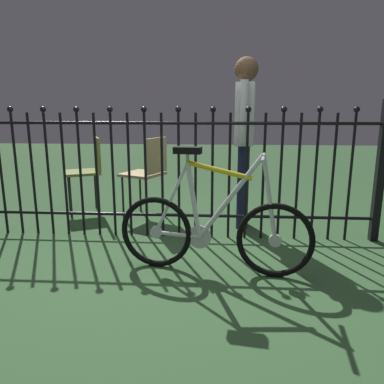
{
  "coord_description": "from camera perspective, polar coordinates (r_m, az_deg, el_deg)",
  "views": [
    {
      "loc": [
        0.37,
        -2.74,
        1.22
      ],
      "look_at": [
        0.18,
        0.2,
        0.55
      ],
      "focal_mm": 34.7,
      "sensor_mm": 36.0,
      "label": 1
    }
  ],
  "objects": [
    {
      "name": "iron_fence",
      "position": [
        3.49,
        -3.54,
        3.4
      ],
      "size": [
        3.79,
        0.07,
        1.3
      ],
      "color": "black",
      "rests_on": "ground"
    },
    {
      "name": "chair_tan",
      "position": [
        4.15,
        -6.75,
        3.56
      ],
      "size": [
        0.54,
        0.54,
        0.91
      ],
      "color": "black",
      "rests_on": "ground"
    },
    {
      "name": "ground_plane",
      "position": [
        3.02,
        -3.77,
        -11.05
      ],
      "size": [
        20.0,
        20.0,
        0.0
      ],
      "primitive_type": "plane",
      "color": "#31552F"
    },
    {
      "name": "person_visitor",
      "position": [
        3.79,
        8.11,
        9.73
      ],
      "size": [
        0.23,
        0.47,
        1.7
      ],
      "color": "#191E3F",
      "rests_on": "ground"
    },
    {
      "name": "chair_olive",
      "position": [
        4.53,
        -15.58,
        3.79
      ],
      "size": [
        0.52,
        0.52,
        0.89
      ],
      "color": "black",
      "rests_on": "ground"
    },
    {
      "name": "bicycle",
      "position": [
        2.78,
        3.32,
        -5.72
      ],
      "size": [
        1.45,
        0.4,
        0.95
      ],
      "color": "black",
      "rests_on": "ground"
    }
  ]
}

